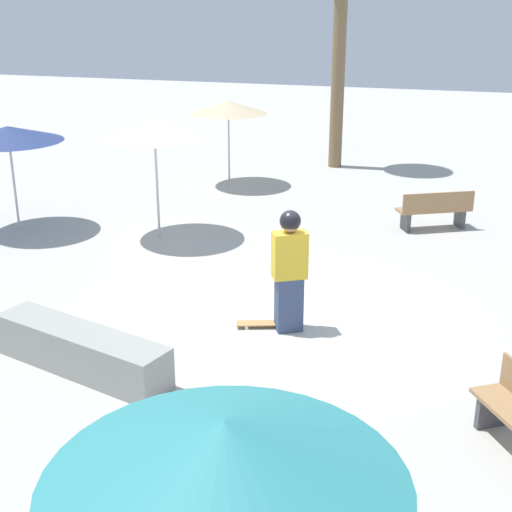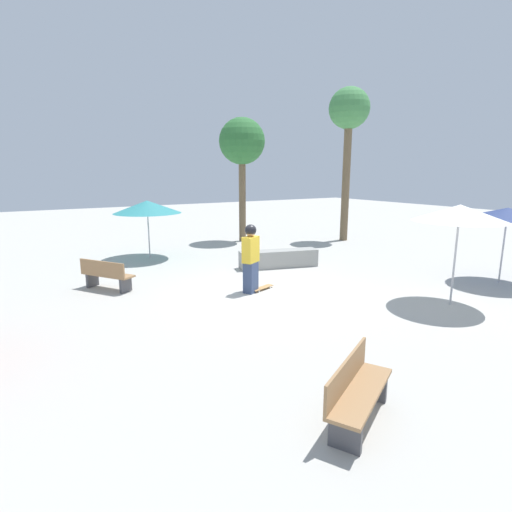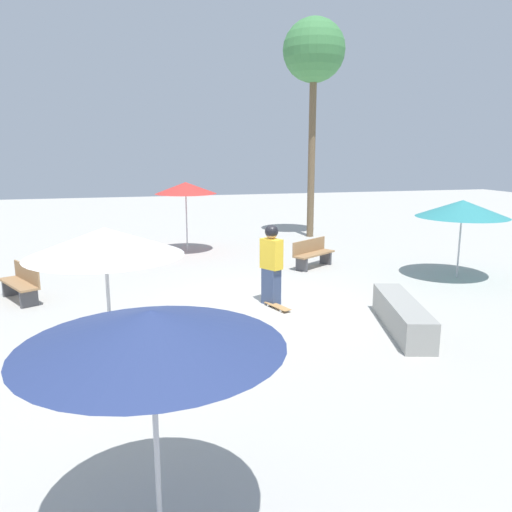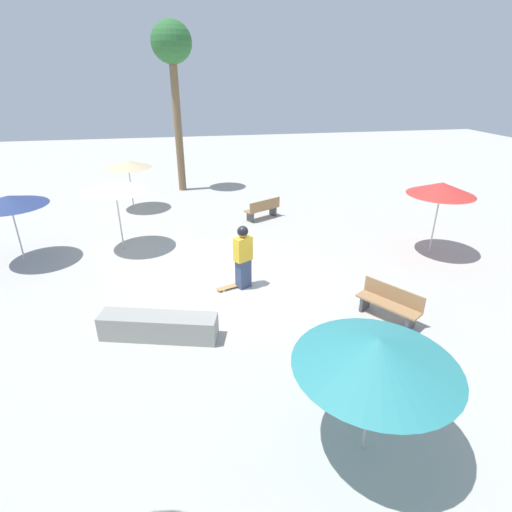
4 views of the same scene
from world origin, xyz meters
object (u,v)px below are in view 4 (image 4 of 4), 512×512
Objects in this scene: bench_near at (263,209)px; palm_tree_center_left at (172,53)px; bench_far at (389,303)px; skater_main at (243,255)px; shade_umbrella_tan at (128,164)px; shade_umbrella_navy at (9,201)px; concrete_ledge at (159,327)px; shade_umbrella_white at (115,185)px; shade_umbrella_teal at (377,353)px; skateboard at (230,287)px; shade_umbrella_red at (442,189)px.

palm_tree_center_left reaches higher than bench_near.
palm_tree_center_left is at bearing -13.33° from bench_far.
shade_umbrella_tan is (-8.03, -3.73, 1.03)m from skater_main.
shade_umbrella_tan is 0.99× the size of shade_umbrella_navy.
concrete_ledge is 14.42m from palm_tree_center_left.
shade_umbrella_white is (4.55, 0.04, 0.24)m from shade_umbrella_tan.
shade_umbrella_navy reaches higher than skater_main.
shade_umbrella_teal is (11.44, -0.69, 1.53)m from bench_near.
shade_umbrella_navy is (5.01, -3.05, 0.03)m from shade_umbrella_tan.
shade_umbrella_red is at bearing 170.71° from skateboard.
bench_far is (0.26, 5.62, 0.13)m from concrete_ledge.
shade_umbrella_teal is (9.25, 4.75, -0.32)m from shade_umbrella_white.
shade_umbrella_navy is at bearing -81.54° from shade_umbrella_white.
bench_near is 9.08m from shade_umbrella_navy.
concrete_ledge is 1.75× the size of bench_far.
shade_umbrella_red is 13.42m from palm_tree_center_left.
shade_umbrella_navy is at bearing -44.36° from skateboard.
concrete_ledge is 1.26× the size of shade_umbrella_tan.
palm_tree_center_left is (-13.26, -4.77, 6.04)m from bench_far.
shade_umbrella_red is at bearing 82.08° from shade_umbrella_navy.
palm_tree_center_left is (-11.01, -1.07, 6.41)m from skateboard.
bench_far is at bearing -44.23° from shade_umbrella_red.
shade_umbrella_red reaches higher than shade_umbrella_navy.
shade_umbrella_teal is at bearing 8.57° from palm_tree_center_left.
shade_umbrella_red is at bearing 109.53° from concrete_ledge.
shade_umbrella_tan reaches higher than skater_main.
shade_umbrella_navy is (-5.31, -10.08, 1.64)m from bench_far.
bench_near is at bearing -136.70° from skater_main.
shade_umbrella_tan is (-10.06, -1.41, 1.74)m from concrete_ledge.
bench_near is at bearing 111.99° from shade_umbrella_white.
bench_near is 0.21× the size of palm_tree_center_left.
bench_near reaches higher than skateboard.
concrete_ledge is 6.96m from shade_umbrella_navy.
skater_main is at bearing 166.07° from skateboard.
bench_far is at bearing 62.25° from shade_umbrella_navy.
shade_umbrella_tan is 0.89× the size of shade_umbrella_white.
skateboard is at bearing -138.82° from bench_near.
skater_main is at bearing 66.01° from shade_umbrella_navy.
skateboard is 0.52× the size of bench_far.
shade_umbrella_red is (-3.44, 3.35, 1.83)m from bench_far.
palm_tree_center_left is (-7.50, 2.23, 4.19)m from shade_umbrella_white.
bench_far is at bearing 34.30° from shade_umbrella_tan.
shade_umbrella_red is (-1.18, 7.04, 2.20)m from skateboard.
shade_umbrella_teal is (8.79, 7.83, -0.11)m from shade_umbrella_navy.
shade_umbrella_white reaches higher than skater_main.
concrete_ledge is 5.30m from shade_umbrella_teal.
skateboard is 12.78m from palm_tree_center_left.
shade_umbrella_red is (4.52, 4.91, 1.83)m from bench_near.
skateboard is 0.30× the size of concrete_ledge.
shade_umbrella_teal reaches higher than concrete_ledge.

